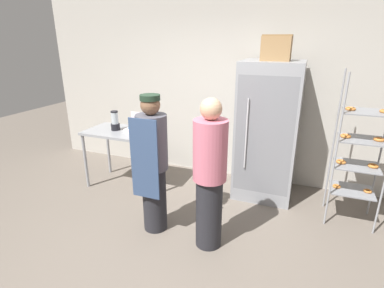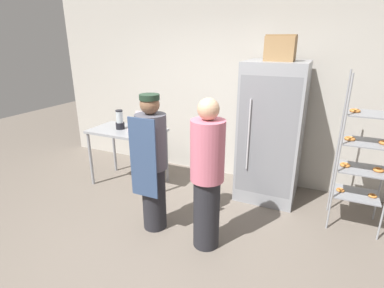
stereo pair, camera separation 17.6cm
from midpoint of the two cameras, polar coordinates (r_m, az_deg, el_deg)
name	(u,v)px [view 1 (the left image)]	position (r m, az deg, el deg)	size (l,w,h in m)	color
ground_plane	(167,251)	(3.41, -6.40, -19.65)	(14.00, 14.00, 0.00)	#6B6056
back_wall	(226,85)	(4.75, 5.45, 11.15)	(6.40, 0.12, 2.94)	#B7B2A8
refrigerator	(268,131)	(4.22, 13.03, 2.34)	(0.79, 0.77, 1.88)	gray
baking_rack	(359,152)	(3.94, 28.15, -1.29)	(0.55, 0.46, 1.82)	#93969B
prep_counter	(123,138)	(4.56, -14.08, 1.16)	(1.09, 0.64, 0.87)	gray
donut_box	(136,128)	(4.45, -11.75, 2.93)	(0.27, 0.22, 0.27)	silver
blender_pitcher	(115,122)	(4.57, -15.53, 4.11)	(0.13, 0.13, 0.29)	black
cardboard_storage_box	(276,48)	(4.01, 14.53, 17.27)	(0.36, 0.27, 0.31)	#937047
person_baker	(153,164)	(3.37, -8.98, -3.71)	(0.34, 0.36, 1.60)	#232328
person_customer	(210,175)	(3.06, 1.73, -6.00)	(0.35, 0.35, 1.63)	#232328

